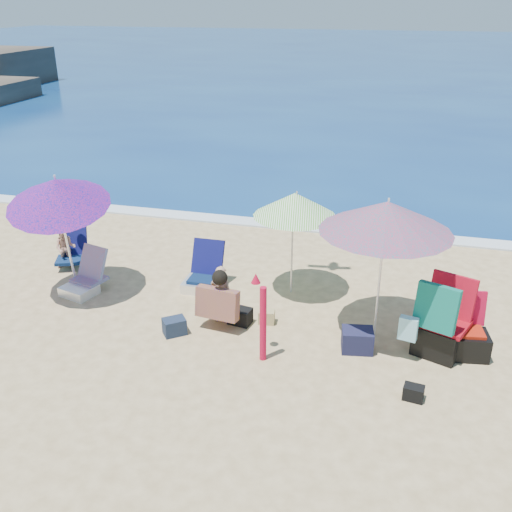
% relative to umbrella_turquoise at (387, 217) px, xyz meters
% --- Properties ---
extents(ground, '(120.00, 120.00, 0.00)m').
position_rel_umbrella_turquoise_xyz_m(ground, '(-1.56, -1.02, -1.90)').
color(ground, '#D8BC84').
rests_on(ground, ground).
extents(sea, '(120.00, 80.00, 0.12)m').
position_rel_umbrella_turquoise_xyz_m(sea, '(-1.56, 43.98, -1.95)').
color(sea, navy).
rests_on(sea, ground).
extents(foam, '(120.00, 0.50, 0.04)m').
position_rel_umbrella_turquoise_xyz_m(foam, '(-1.56, 4.08, -1.88)').
color(foam, white).
rests_on(foam, ground).
extents(umbrella_turquoise, '(2.44, 2.44, 2.16)m').
position_rel_umbrella_turquoise_xyz_m(umbrella_turquoise, '(0.00, 0.00, 0.00)').
color(umbrella_turquoise, white).
rests_on(umbrella_turquoise, ground).
extents(umbrella_striped, '(1.56, 1.56, 1.83)m').
position_rel_umbrella_turquoise_xyz_m(umbrella_striped, '(-1.49, 1.04, -0.30)').
color(umbrella_striped, silver).
rests_on(umbrella_striped, ground).
extents(umbrella_blue, '(2.10, 2.15, 2.25)m').
position_rel_umbrella_turquoise_xyz_m(umbrella_blue, '(-5.12, -0.04, -0.06)').
color(umbrella_blue, white).
rests_on(umbrella_blue, ground).
extents(furled_umbrella, '(0.28, 0.29, 1.26)m').
position_rel_umbrella_turquoise_xyz_m(furled_umbrella, '(-1.52, -1.03, -1.21)').
color(furled_umbrella, red).
rests_on(furled_umbrella, ground).
extents(chair_navy, '(0.65, 0.73, 0.80)m').
position_rel_umbrella_turquoise_xyz_m(chair_navy, '(-3.02, 0.81, -1.69)').
color(chair_navy, '#0B1E40').
rests_on(chair_navy, ground).
extents(chair_rainbow, '(0.71, 0.89, 0.73)m').
position_rel_umbrella_turquoise_xyz_m(chair_rainbow, '(-4.96, 0.16, -1.70)').
color(chair_rainbow, '#CF4C49').
rests_on(chair_rainbow, ground).
extents(camp_chair_left, '(0.66, 0.60, 0.89)m').
position_rel_umbrella_turquoise_xyz_m(camp_chair_left, '(1.30, -0.20, -1.63)').
color(camp_chair_left, '#AA1E0C').
rests_on(camp_chair_left, ground).
extents(camp_chair_right, '(1.03, 0.91, 1.18)m').
position_rel_umbrella_turquoise_xyz_m(camp_chair_right, '(0.87, -0.30, -1.47)').
color(camp_chair_right, '#A60B17').
rests_on(camp_chair_right, ground).
extents(person_center, '(0.69, 0.66, 0.98)m').
position_rel_umbrella_turquoise_xyz_m(person_center, '(-2.35, -0.31, -1.43)').
color(person_center, tan).
rests_on(person_center, ground).
extents(person_left, '(0.62, 0.80, 0.89)m').
position_rel_umbrella_turquoise_xyz_m(person_left, '(-5.77, 1.00, -1.50)').
color(person_left, tan).
rests_on(person_left, ground).
extents(bag_navy_a, '(0.41, 0.39, 0.26)m').
position_rel_umbrella_turquoise_xyz_m(bag_navy_a, '(-2.95, -0.75, -1.77)').
color(bag_navy_a, '#1C283E').
rests_on(bag_navy_a, ground).
extents(bag_black_a, '(0.38, 0.30, 0.25)m').
position_rel_umbrella_turquoise_xyz_m(bag_black_a, '(-2.07, -0.19, -1.77)').
color(bag_black_a, black).
rests_on(bag_black_a, ground).
extents(bag_tan, '(0.27, 0.21, 0.21)m').
position_rel_umbrella_turquoise_xyz_m(bag_tan, '(-1.68, -0.08, -1.79)').
color(bag_tan, tan).
rests_on(bag_tan, ground).
extents(bag_navy_b, '(0.49, 0.40, 0.33)m').
position_rel_umbrella_turquoise_xyz_m(bag_navy_b, '(-0.23, -0.50, -1.73)').
color(bag_navy_b, '#191B38').
rests_on(bag_navy_b, ground).
extents(bag_black_b, '(0.28, 0.21, 0.20)m').
position_rel_umbrella_turquoise_xyz_m(bag_black_b, '(0.57, -1.45, -1.80)').
color(bag_black_b, black).
rests_on(bag_black_b, ground).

